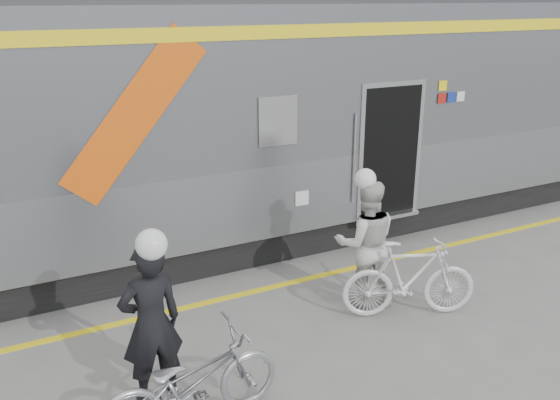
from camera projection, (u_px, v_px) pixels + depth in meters
ground at (379, 360)px, 6.69m from camera, size 90.00×90.00×0.00m
train at (225, 118)px, 9.50m from camera, size 24.00×3.17×4.10m
safety_strip at (290, 283)px, 8.50m from camera, size 24.00×0.12×0.01m
man at (151, 324)px, 5.80m from camera, size 0.65×0.45×1.72m
bicycle_left at (191, 382)px, 5.55m from camera, size 1.84×0.73×0.95m
woman at (366, 243)px, 7.71m from camera, size 1.01×0.91×1.71m
bicycle_right at (409, 279)px, 7.49m from camera, size 1.78×1.09×1.04m
helmet_man at (143, 228)px, 5.47m from camera, size 0.30×0.30×0.30m
helmet_woman at (370, 170)px, 7.39m from camera, size 0.27×0.27×0.27m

